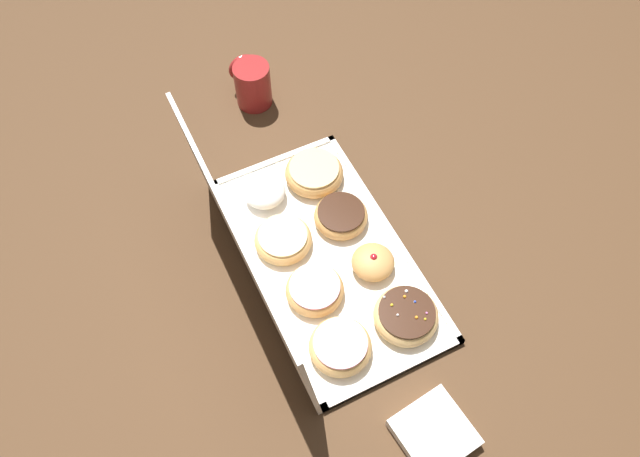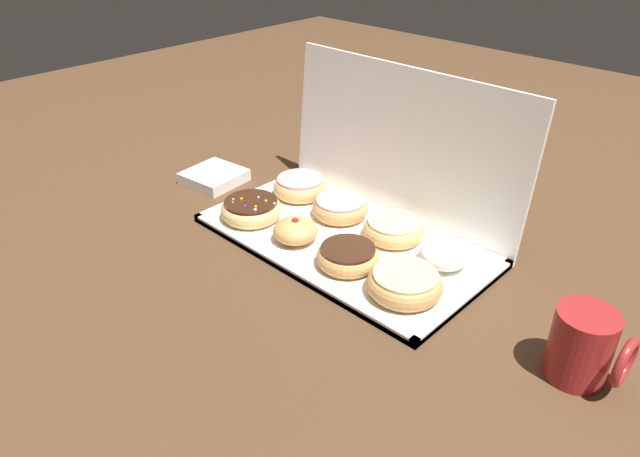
{
  "view_description": "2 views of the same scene",
  "coord_description": "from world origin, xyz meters",
  "px_view_note": "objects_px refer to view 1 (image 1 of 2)",
  "views": [
    {
      "loc": [
        -0.51,
        0.27,
        1.06
      ],
      "look_at": [
        0.05,
        -0.01,
        0.04
      ],
      "focal_mm": 34.58,
      "sensor_mm": 36.0,
      "label": 1
    },
    {
      "loc": [
        0.59,
        -0.68,
        0.57
      ],
      "look_at": [
        -0.02,
        -0.04,
        0.04
      ],
      "focal_mm": 32.55,
      "sensor_mm": 36.0,
      "label": 2
    }
  ],
  "objects_px": {
    "donut_box": "(328,257)",
    "glazed_ring_donut_3": "(314,173)",
    "powdered_filled_donut_7": "(265,191)",
    "sprinkle_donut_0": "(406,316)",
    "coffee_mug": "(252,83)",
    "napkin_stack": "(434,433)",
    "pink_frosted_donut_5": "(315,290)",
    "glazed_ring_donut_6": "(283,239)",
    "chocolate_frosted_donut_2": "(341,216)",
    "jelly_filled_donut_1": "(373,262)",
    "pink_frosted_donut_4": "(340,346)"
  },
  "relations": [
    {
      "from": "glazed_ring_donut_3",
      "to": "powdered_filled_donut_7",
      "type": "xyz_separation_m",
      "value": [
        0.0,
        0.11,
        0.0
      ]
    },
    {
      "from": "jelly_filled_donut_1",
      "to": "pink_frosted_donut_5",
      "type": "xyz_separation_m",
      "value": [
        -0.0,
        0.12,
        -0.0
      ]
    },
    {
      "from": "coffee_mug",
      "to": "napkin_stack",
      "type": "bearing_deg",
      "value": 178.27
    },
    {
      "from": "pink_frosted_donut_4",
      "to": "pink_frosted_donut_5",
      "type": "bearing_deg",
      "value": -3.86
    },
    {
      "from": "pink_frosted_donut_4",
      "to": "coffee_mug",
      "type": "relative_size",
      "value": 1.08
    },
    {
      "from": "sprinkle_donut_0",
      "to": "pink_frosted_donut_5",
      "type": "xyz_separation_m",
      "value": [
        0.12,
        0.12,
        -0.0
      ]
    },
    {
      "from": "glazed_ring_donut_6",
      "to": "chocolate_frosted_donut_2",
      "type": "bearing_deg",
      "value": -90.67
    },
    {
      "from": "pink_frosted_donut_5",
      "to": "donut_box",
      "type": "bearing_deg",
      "value": -43.72
    },
    {
      "from": "pink_frosted_donut_5",
      "to": "glazed_ring_donut_6",
      "type": "xyz_separation_m",
      "value": [
        0.12,
        0.01,
        -0.0
      ]
    },
    {
      "from": "glazed_ring_donut_3",
      "to": "powdered_filled_donut_7",
      "type": "relative_size",
      "value": 1.43
    },
    {
      "from": "donut_box",
      "to": "glazed_ring_donut_6",
      "type": "distance_m",
      "value": 0.09
    },
    {
      "from": "sprinkle_donut_0",
      "to": "chocolate_frosted_donut_2",
      "type": "distance_m",
      "value": 0.24
    },
    {
      "from": "pink_frosted_donut_5",
      "to": "coffee_mug",
      "type": "relative_size",
      "value": 1.05
    },
    {
      "from": "donut_box",
      "to": "jelly_filled_donut_1",
      "type": "relative_size",
      "value": 6.43
    },
    {
      "from": "jelly_filled_donut_1",
      "to": "napkin_stack",
      "type": "distance_m",
      "value": 0.32
    },
    {
      "from": "jelly_filled_donut_1",
      "to": "coffee_mug",
      "type": "distance_m",
      "value": 0.51
    },
    {
      "from": "donut_box",
      "to": "glazed_ring_donut_3",
      "type": "distance_m",
      "value": 0.19
    },
    {
      "from": "sprinkle_donut_0",
      "to": "powdered_filled_donut_7",
      "type": "bearing_deg",
      "value": 18.58
    },
    {
      "from": "donut_box",
      "to": "napkin_stack",
      "type": "xyz_separation_m",
      "value": [
        -0.38,
        -0.01,
        0.01
      ]
    },
    {
      "from": "glazed_ring_donut_3",
      "to": "glazed_ring_donut_6",
      "type": "relative_size",
      "value": 1.08
    },
    {
      "from": "donut_box",
      "to": "sprinkle_donut_0",
      "type": "bearing_deg",
      "value": -159.89
    },
    {
      "from": "chocolate_frosted_donut_2",
      "to": "glazed_ring_donut_3",
      "type": "bearing_deg",
      "value": 1.11
    },
    {
      "from": "powdered_filled_donut_7",
      "to": "sprinkle_donut_0",
      "type": "bearing_deg",
      "value": -161.42
    },
    {
      "from": "donut_box",
      "to": "pink_frosted_donut_4",
      "type": "height_order",
      "value": "pink_frosted_donut_4"
    },
    {
      "from": "sprinkle_donut_0",
      "to": "pink_frosted_donut_4",
      "type": "bearing_deg",
      "value": 90.03
    },
    {
      "from": "chocolate_frosted_donut_2",
      "to": "pink_frosted_donut_4",
      "type": "bearing_deg",
      "value": 152.66
    },
    {
      "from": "pink_frosted_donut_5",
      "to": "glazed_ring_donut_6",
      "type": "relative_size",
      "value": 0.97
    },
    {
      "from": "sprinkle_donut_0",
      "to": "glazed_ring_donut_6",
      "type": "xyz_separation_m",
      "value": [
        0.24,
        0.13,
        -0.0
      ]
    },
    {
      "from": "coffee_mug",
      "to": "napkin_stack",
      "type": "relative_size",
      "value": 0.91
    },
    {
      "from": "jelly_filled_donut_1",
      "to": "chocolate_frosted_donut_2",
      "type": "relative_size",
      "value": 0.76
    },
    {
      "from": "glazed_ring_donut_6",
      "to": "napkin_stack",
      "type": "height_order",
      "value": "glazed_ring_donut_6"
    },
    {
      "from": "sprinkle_donut_0",
      "to": "powdered_filled_donut_7",
      "type": "height_order",
      "value": "powdered_filled_donut_7"
    },
    {
      "from": "sprinkle_donut_0",
      "to": "napkin_stack",
      "type": "xyz_separation_m",
      "value": [
        -0.2,
        0.06,
        -0.02
      ]
    },
    {
      "from": "sprinkle_donut_0",
      "to": "jelly_filled_donut_1",
      "type": "xyz_separation_m",
      "value": [
        0.12,
        0.0,
        0.0
      ]
    },
    {
      "from": "pink_frosted_donut_4",
      "to": "napkin_stack",
      "type": "height_order",
      "value": "pink_frosted_donut_4"
    },
    {
      "from": "jelly_filled_donut_1",
      "to": "glazed_ring_donut_3",
      "type": "bearing_deg",
      "value": 2.02
    },
    {
      "from": "chocolate_frosted_donut_2",
      "to": "powdered_filled_donut_7",
      "type": "distance_m",
      "value": 0.16
    },
    {
      "from": "sprinkle_donut_0",
      "to": "powdered_filled_donut_7",
      "type": "distance_m",
      "value": 0.38
    },
    {
      "from": "chocolate_frosted_donut_2",
      "to": "glazed_ring_donut_6",
      "type": "height_order",
      "value": "same"
    },
    {
      "from": "powdered_filled_donut_7",
      "to": "chocolate_frosted_donut_2",
      "type": "bearing_deg",
      "value": -136.12
    },
    {
      "from": "donut_box",
      "to": "chocolate_frosted_donut_2",
      "type": "bearing_deg",
      "value": -43.42
    },
    {
      "from": "donut_box",
      "to": "coffee_mug",
      "type": "xyz_separation_m",
      "value": [
        0.45,
        -0.03,
        0.05
      ]
    },
    {
      "from": "pink_frosted_donut_5",
      "to": "coffee_mug",
      "type": "distance_m",
      "value": 0.52
    },
    {
      "from": "sprinkle_donut_0",
      "to": "coffee_mug",
      "type": "distance_m",
      "value": 0.63
    },
    {
      "from": "coffee_mug",
      "to": "jelly_filled_donut_1",
      "type": "bearing_deg",
      "value": -176.37
    },
    {
      "from": "pink_frosted_donut_4",
      "to": "coffee_mug",
      "type": "height_order",
      "value": "coffee_mug"
    },
    {
      "from": "donut_box",
      "to": "pink_frosted_donut_5",
      "type": "distance_m",
      "value": 0.09
    },
    {
      "from": "napkin_stack",
      "to": "powdered_filled_donut_7",
      "type": "bearing_deg",
      "value": 6.41
    },
    {
      "from": "jelly_filled_donut_1",
      "to": "powdered_filled_donut_7",
      "type": "bearing_deg",
      "value": 26.6
    },
    {
      "from": "powdered_filled_donut_7",
      "to": "napkin_stack",
      "type": "xyz_separation_m",
      "value": [
        -0.56,
        -0.06,
        -0.02
      ]
    }
  ]
}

